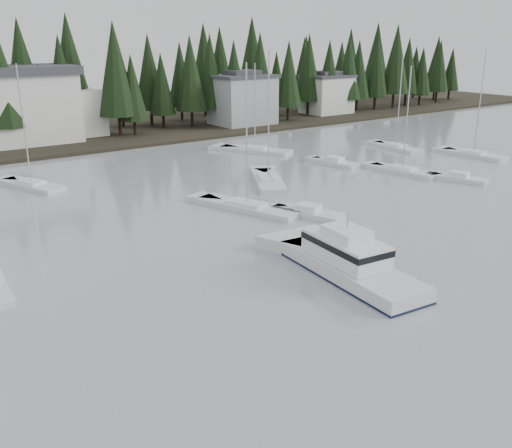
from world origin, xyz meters
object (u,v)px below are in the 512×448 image
at_px(house_east_b, 327,93).
at_px(runabout_4, 334,163).
at_px(sailboat_2, 247,209).
at_px(sailboat_8, 255,151).
at_px(harbor_inn, 1,107).
at_px(sailboat_7, 474,156).
at_px(sailboat_4, 32,187).
at_px(sailboat_1, 396,148).
at_px(runabout_2, 459,180).
at_px(sailboat_10, 403,172).
at_px(sailboat_9, 268,182).
at_px(house_east_a, 242,99).
at_px(runabout_1, 308,214).
at_px(cabin_cruiser_center, 349,265).

bearing_deg(house_east_b, runabout_4, -131.49).
xyz_separation_m(sailboat_2, sailboat_8, (16.88, 21.92, -0.02)).
height_order(harbor_inn, sailboat_8, sailboat_8).
bearing_deg(sailboat_7, sailboat_2, 89.57).
bearing_deg(sailboat_4, sailboat_2, -165.92).
height_order(sailboat_1, sailboat_4, sailboat_4).
bearing_deg(sailboat_1, harbor_inn, 57.23).
bearing_deg(runabout_2, sailboat_10, 0.16).
relative_size(sailboat_2, sailboat_9, 0.95).
height_order(sailboat_2, sailboat_9, sailboat_9).
bearing_deg(sailboat_2, sailboat_10, -105.19).
distance_m(sailboat_9, runabout_2, 21.50).
bearing_deg(sailboat_2, house_east_a, -52.64).
bearing_deg(sailboat_7, sailboat_4, 67.50).
xyz_separation_m(sailboat_1, sailboat_7, (4.50, -9.62, 0.01)).
bearing_deg(house_east_b, sailboat_1, -116.73).
relative_size(house_east_b, sailboat_4, 0.71).
xyz_separation_m(house_east_a, sailboat_4, (-42.62, -21.45, -4.82)).
bearing_deg(runabout_1, sailboat_10, -93.43).
distance_m(sailboat_4, runabout_1, 30.52).
relative_size(sailboat_4, runabout_4, 1.91).
distance_m(cabin_cruiser_center, sailboat_4, 38.54).
bearing_deg(sailboat_10, house_east_a, -14.52).
height_order(sailboat_7, sailboat_8, sailboat_7).
distance_m(sailboat_2, sailboat_9, 10.52).
bearing_deg(sailboat_7, sailboat_9, 77.49).
xyz_separation_m(sailboat_4, runabout_1, (17.39, -25.08, 0.05)).
height_order(sailboat_7, runabout_4, sailboat_7).
relative_size(house_east_b, sailboat_1, 0.73).
bearing_deg(runabout_2, sailboat_8, -0.47).
bearing_deg(sailboat_4, sailboat_9, -141.84).
bearing_deg(sailboat_8, house_east_b, -85.40).
height_order(house_east_b, sailboat_10, sailboat_10).
bearing_deg(sailboat_7, house_east_b, -19.07).
bearing_deg(house_east_a, sailboat_8, -120.59).
bearing_deg(house_east_a, runabout_1, -118.47).
xyz_separation_m(harbor_inn, sailboat_4, (-3.66, -25.79, -5.69)).
bearing_deg(sailboat_9, sailboat_2, 161.67).
distance_m(house_east_a, sailboat_7, 41.35).
bearing_deg(sailboat_8, sailboat_10, 169.52).
distance_m(harbor_inn, sailboat_8, 36.87).
height_order(house_east_a, sailboat_4, sailboat_4).
distance_m(sailboat_8, runabout_4, 12.98).
bearing_deg(sailboat_4, runabout_4, -128.25).
height_order(cabin_cruiser_center, sailboat_2, sailboat_2).
bearing_deg(runabout_2, sailboat_9, 37.46).
bearing_deg(sailboat_2, sailboat_1, -89.52).
relative_size(house_east_a, runabout_2, 1.65).
bearing_deg(sailboat_7, runabout_1, 97.36).
xyz_separation_m(sailboat_2, runabout_2, (25.66, -5.00, 0.06)).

